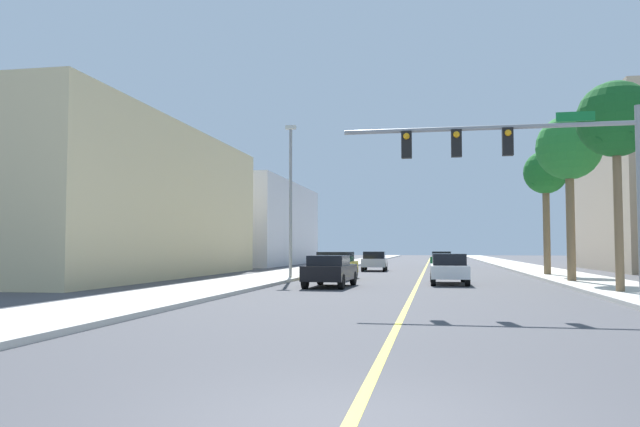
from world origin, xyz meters
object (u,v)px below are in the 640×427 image
Objects in this scene: traffic_signal_mast at (532,159)px; palm_far at (546,175)px; car_yellow at (335,265)px; car_green at (442,259)px; car_silver at (375,261)px; car_white at (449,268)px; car_black at (330,270)px; palm_mid at (569,150)px; street_lamp at (291,193)px; palm_near at (616,121)px.

traffic_signal_mast is 19.80m from palm_far.
car_yellow reaches higher than car_green.
car_white reaches higher than car_silver.
car_silver is 0.98× the size of car_black.
car_black is 0.98× the size of car_yellow.
car_silver is at bearing 126.57° from palm_mid.
street_lamp is at bearing -105.42° from car_silver.
traffic_signal_mast is at bearing -83.56° from car_green.
palm_far is at bearing 88.85° from palm_mid.
car_silver is 19.12m from car_black.
car_white is (8.27, -2.32, -3.93)m from street_lamp.
palm_far is (3.68, 19.38, 1.71)m from traffic_signal_mast.
car_silver is (3.19, 13.63, -3.92)m from street_lamp.
car_silver is 0.96× the size of car_yellow.
traffic_signal_mast reaches higher than car_yellow.
palm_mid is 1.08× the size of palm_far.
car_black is at bearing 99.57° from car_yellow.
car_green is at bearing 110.13° from palm_far.
traffic_signal_mast is 1.10× the size of palm_mid.
palm_far is 1.81× the size of car_black.
car_silver is at bearing 106.84° from car_white.
car_silver is at bearing -91.99° from car_yellow.
car_white is at bearing -87.11° from car_green.
palm_mid is at bearing -73.40° from car_green.
car_black is at bearing -157.69° from palm_mid.
car_yellow is (2.25, 1.04, -3.90)m from street_lamp.
street_lamp reaches higher than car_yellow.
palm_near is 25.18m from car_silver.
traffic_signal_mast is 6.29m from palm_near.
car_silver is at bearing 146.46° from palm_far.
palm_mid is (-0.15, 7.34, 0.11)m from palm_near.
palm_mid is (3.53, 12.04, 2.08)m from traffic_signal_mast.
car_yellow is at bearing -102.63° from car_green.
street_lamp reaches higher than car_white.
car_black is at bearing -149.37° from car_white.
traffic_signal_mast is 2.19× the size of car_silver.
street_lamp is 7.42m from car_black.
palm_far is 1.78× the size of car_yellow.
palm_mid is at bearing 73.66° from traffic_signal_mast.
palm_mid is at bearing 172.53° from car_yellow.
traffic_signal_mast reaches higher than car_silver.
car_black is at bearing -60.65° from street_lamp.
street_lamp reaches higher than car_silver.
traffic_signal_mast is 1.98× the size of car_white.
car_yellow is at bearing -96.52° from car_silver.
car_white is (5.07, -15.95, -0.00)m from car_silver.
street_lamp is 15.60m from palm_far.
car_white is (-2.24, 10.72, -3.62)m from traffic_signal_mast.
car_silver is (-10.99, 21.96, -5.59)m from palm_near.
street_lamp is 14.19m from palm_mid.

